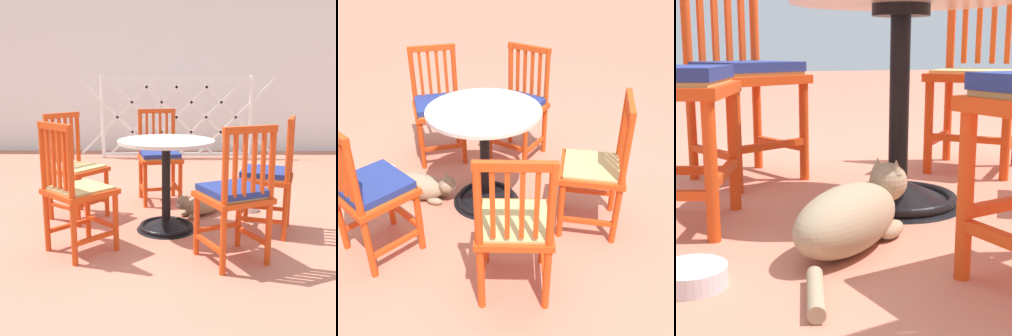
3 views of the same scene
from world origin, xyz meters
TOP-DOWN VIEW (x-y plane):
  - ground_plane at (0.00, 0.00)m, footprint 24.00×24.00m
  - building_wall_backdrop at (0.00, 4.14)m, footprint 10.00×0.20m
  - lattice_fence_panel at (0.21, 3.34)m, footprint 3.03×0.06m
  - cafe_table at (0.10, 0.08)m, footprint 0.76×0.76m
  - orange_chair_by_planter at (0.90, 0.05)m, footprint 0.51×0.51m
  - orange_chair_tucked_in at (0.02, 0.90)m, footprint 0.47×0.47m
  - orange_chair_at_corner at (-0.69, 0.37)m, footprint 0.56×0.56m
  - orange_chair_facing_out at (-0.50, -0.38)m, footprint 0.57×0.57m
  - orange_chair_near_fence at (0.55, -0.52)m, footprint 0.53×0.53m
  - tabby_cat at (0.40, 0.46)m, footprint 0.49×0.61m
  - pet_water_bowl at (0.86, 0.58)m, footprint 0.17×0.17m

SIDE VIEW (x-z plane):
  - ground_plane at x=0.00m, z-range 0.00..0.00m
  - pet_water_bowl at x=0.86m, z-range 0.00..0.05m
  - tabby_cat at x=0.40m, z-range -0.02..0.21m
  - cafe_table at x=0.10m, z-range -0.08..0.65m
  - orange_chair_at_corner at x=-0.69m, z-range -0.02..0.89m
  - orange_chair_facing_out at x=-0.50m, z-range -0.02..0.89m
  - orange_chair_by_planter at x=0.90m, z-range -0.01..0.90m
  - orange_chair_tucked_in at x=0.02m, z-range -0.01..0.90m
  - orange_chair_near_fence at x=0.55m, z-range -0.01..0.90m
  - lattice_fence_panel at x=0.21m, z-range 0.00..1.30m
  - building_wall_backdrop at x=0.00m, z-range 0.00..2.80m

